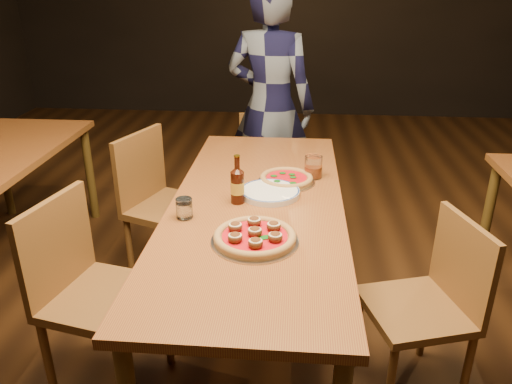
# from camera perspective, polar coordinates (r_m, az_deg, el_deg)

# --- Properties ---
(ground) EXTENTS (9.00, 9.00, 0.00)m
(ground) POSITION_cam_1_polar(r_m,az_deg,el_deg) (2.73, 0.09, -15.51)
(ground) COLOR black
(table_main) EXTENTS (0.80, 2.00, 0.75)m
(table_main) POSITION_cam_1_polar(r_m,az_deg,el_deg) (2.36, 0.10, -2.66)
(table_main) COLOR maroon
(table_main) RESTS_ON ground
(chair_main_nw) EXTENTS (0.52, 0.52, 0.93)m
(chair_main_nw) POSITION_cam_1_polar(r_m,az_deg,el_deg) (2.26, -16.95, -11.38)
(chair_main_nw) COLOR brown
(chair_main_nw) RESTS_ON ground
(chair_main_sw) EXTENTS (0.56, 0.56, 0.94)m
(chair_main_sw) POSITION_cam_1_polar(r_m,az_deg,el_deg) (2.98, -9.64, -1.70)
(chair_main_sw) COLOR brown
(chair_main_sw) RESTS_ON ground
(chair_main_e) EXTENTS (0.50, 0.50, 0.86)m
(chair_main_e) POSITION_cam_1_polar(r_m,az_deg,el_deg) (2.27, 17.77, -12.51)
(chair_main_e) COLOR brown
(chair_main_e) RESTS_ON ground
(chair_end) EXTENTS (0.44, 0.44, 0.83)m
(chair_end) POSITION_cam_1_polar(r_m,az_deg,el_deg) (3.65, 1.29, 2.60)
(chair_end) COLOR brown
(chair_end) RESTS_ON ground
(pizza_meatball) EXTENTS (0.35, 0.35, 0.06)m
(pizza_meatball) POSITION_cam_1_polar(r_m,az_deg,el_deg) (1.98, -0.13, -5.10)
(pizza_meatball) COLOR #B7B7BF
(pizza_meatball) RESTS_ON table_main
(pizza_margherita) EXTENTS (0.29, 0.29, 0.04)m
(pizza_margherita) POSITION_cam_1_polar(r_m,az_deg,el_deg) (2.55, 3.50, 1.51)
(pizza_margherita) COLOR #B7B7BF
(pizza_margherita) RESTS_ON table_main
(plate_stack) EXTENTS (0.29, 0.29, 0.03)m
(plate_stack) POSITION_cam_1_polar(r_m,az_deg,el_deg) (2.40, 1.60, -0.06)
(plate_stack) COLOR white
(plate_stack) RESTS_ON table_main
(beer_bottle) EXTENTS (0.06, 0.06, 0.23)m
(beer_bottle) POSITION_cam_1_polar(r_m,az_deg,el_deg) (2.29, -2.14, 0.65)
(beer_bottle) COLOR black
(beer_bottle) RESTS_ON table_main
(water_glass) EXTENTS (0.07, 0.07, 0.09)m
(water_glass) POSITION_cam_1_polar(r_m,az_deg,el_deg) (2.18, -8.20, -1.86)
(water_glass) COLOR white
(water_glass) RESTS_ON table_main
(amber_glass) EXTENTS (0.09, 0.09, 0.11)m
(amber_glass) POSITION_cam_1_polar(r_m,az_deg,el_deg) (2.61, 6.57, 2.87)
(amber_glass) COLOR #AE4713
(amber_glass) RESTS_ON table_main
(diner) EXTENTS (0.72, 0.57, 1.73)m
(diner) POSITION_cam_1_polar(r_m,az_deg,el_deg) (3.55, 1.64, 9.63)
(diner) COLOR black
(diner) RESTS_ON ground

